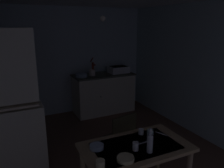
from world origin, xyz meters
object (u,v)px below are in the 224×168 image
dining_table (136,154)px  serving_bowl_wide (97,147)px  sink_basin (118,69)px  glass_bottle (150,143)px  mug_dark (141,132)px  chair_far_side (119,141)px  mixing_bowl_counter (81,75)px  hand_pump (93,67)px

dining_table → serving_bowl_wide: serving_bowl_wide is taller
sink_basin → glass_bottle: 3.11m
sink_basin → dining_table: bearing=-114.0°
sink_basin → glass_bottle: bearing=-111.8°
sink_basin → mug_dark: bearing=-112.0°
chair_far_side → glass_bottle: glass_bottle is taller
mixing_bowl_counter → glass_bottle: glass_bottle is taller
hand_pump → glass_bottle: 2.99m
hand_pump → chair_far_side: hand_pump is taller
chair_far_side → dining_table: bearing=-99.1°
sink_basin → chair_far_side: bearing=-117.5°
sink_basin → serving_bowl_wide: bearing=-121.9°
sink_basin → dining_table: size_ratio=0.38×
serving_bowl_wide → dining_table: bearing=-18.2°
dining_table → mug_dark: bearing=45.6°
dining_table → mixing_bowl_counter: bearing=83.7°
sink_basin → mug_dark: 2.73m
serving_bowl_wide → mug_dark: 0.60m
hand_pump → dining_table: bearing=-102.2°
chair_far_side → serving_bowl_wide: bearing=-138.4°
mug_dark → mixing_bowl_counter: bearing=87.6°
mixing_bowl_counter → mug_dark: 2.48m
chair_far_side → mixing_bowl_counter: bearing=84.5°
sink_basin → glass_bottle: sink_basin is taller
sink_basin → serving_bowl_wide: 3.06m
mixing_bowl_counter → hand_pump: bearing=17.3°
serving_bowl_wide → mug_dark: mug_dark is taller
mixing_bowl_counter → serving_bowl_wide: size_ratio=1.67×
hand_pump → dining_table: hand_pump is taller
hand_pump → mug_dark: hand_pump is taller
serving_bowl_wide → glass_bottle: size_ratio=0.56×
mixing_bowl_counter → chair_far_side: 2.16m
mug_dark → sink_basin: bearing=68.0°
hand_pump → serving_bowl_wide: (-1.00, -2.63, -0.32)m
mixing_bowl_counter → dining_table: mixing_bowl_counter is taller
chair_far_side → glass_bottle: (-0.03, -0.73, 0.36)m
mixing_bowl_counter → dining_table: 2.70m
dining_table → mug_dark: (0.19, 0.20, 0.13)m
hand_pump → serving_bowl_wide: hand_pump is taller
mug_dark → chair_far_side: bearing=105.3°
mixing_bowl_counter → glass_bottle: (-0.24, -2.84, -0.10)m
chair_far_side → sink_basin: bearing=62.5°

